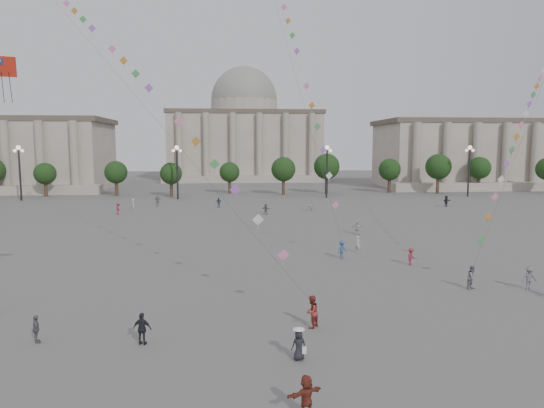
{
  "coord_description": "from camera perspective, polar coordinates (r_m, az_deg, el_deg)",
  "views": [
    {
      "loc": [
        -4.39,
        -27.11,
        10.53
      ],
      "look_at": [
        -1.09,
        12.0,
        5.82
      ],
      "focal_mm": 32.0,
      "sensor_mm": 36.0,
      "label": 1
    }
  ],
  "objects": [
    {
      "name": "tourist_2",
      "position": [
        20.38,
        4.05,
        -21.58
      ],
      "size": [
        1.61,
        1.08,
        1.67
      ],
      "primitive_type": "imported",
      "rotation": [
        0.0,
        0.0,
        3.56
      ],
      "color": "maroon",
      "rests_on": "ground"
    },
    {
      "name": "person_crowd_4",
      "position": [
        78.99,
        4.58,
        -0.23
      ],
      "size": [
        1.42,
        1.44,
        1.66
      ],
      "primitive_type": "imported",
      "rotation": [
        0.0,
        0.0,
        3.94
      ],
      "color": "silver",
      "rests_on": "ground"
    },
    {
      "name": "tourist_4",
      "position": [
        27.45,
        -15.02,
        -13.99
      ],
      "size": [
        1.09,
        0.66,
        1.74
      ],
      "primitive_type": "imported",
      "rotation": [
        0.0,
        0.0,
        2.89
      ],
      "color": "black",
      "rests_on": "ground"
    },
    {
      "name": "lamp_post_far_east",
      "position": [
        108.99,
        22.19,
        4.67
      ],
      "size": [
        2.0,
        0.9,
        10.65
      ],
      "color": "#262628",
      "rests_on": "ground"
    },
    {
      "name": "person_crowd_16",
      "position": [
        87.36,
        -13.34,
        0.37
      ],
      "size": [
        1.16,
        0.56,
        1.91
      ],
      "primitive_type": "imported",
      "rotation": [
        0.0,
        0.0,
        0.09
      ],
      "color": "slate",
      "rests_on": "ground"
    },
    {
      "name": "lamp_post_mid_east",
      "position": [
        99.07,
        6.48,
        4.96
      ],
      "size": [
        2.0,
        0.9,
        10.65
      ],
      "color": "#262628",
      "rests_on": "ground"
    },
    {
      "name": "kite_flyer_2",
      "position": [
        39.08,
        22.5,
        -7.97
      ],
      "size": [
        1.09,
        1.03,
        1.77
      ],
      "primitive_type": "imported",
      "rotation": [
        0.0,
        0.0,
        0.56
      ],
      "color": "slate",
      "rests_on": "ground"
    },
    {
      "name": "person_crowd_12",
      "position": [
        75.02,
        -0.73,
        -0.59
      ],
      "size": [
        1.51,
        1.29,
        1.64
      ],
      "primitive_type": "imported",
      "rotation": [
        0.0,
        0.0,
        2.51
      ],
      "color": "slate",
      "rests_on": "ground"
    },
    {
      "name": "lamp_post_mid_west",
      "position": [
        97.74,
        -11.1,
        4.86
      ],
      "size": [
        2.0,
        0.9,
        10.65
      ],
      "color": "#262628",
      "rests_on": "ground"
    },
    {
      "name": "ground",
      "position": [
        29.41,
        4.21,
        -14.15
      ],
      "size": [
        360.0,
        360.0,
        0.0
      ],
      "primitive_type": "plane",
      "color": "#565351",
      "rests_on": "ground"
    },
    {
      "name": "kite_train_west",
      "position": [
        53.46,
        -19.32,
        17.29
      ],
      "size": [
        32.46,
        44.55,
        66.45
      ],
      "color": "#3F3F3F",
      "rests_on": "ground"
    },
    {
      "name": "person_crowd_17",
      "position": [
        78.42,
        -17.64,
        -0.53
      ],
      "size": [
        1.23,
        1.33,
        1.8
      ],
      "primitive_type": "imported",
      "rotation": [
        0.0,
        0.0,
        2.2
      ],
      "color": "#982942",
      "rests_on": "ground"
    },
    {
      "name": "person_crowd_0",
      "position": [
        83.64,
        -6.3,
        0.17
      ],
      "size": [
        1.01,
        0.42,
        1.72
      ],
      "primitive_type": "imported",
      "rotation": [
        0.0,
        0.0,
        0.0
      ],
      "color": "navy",
      "rests_on": "ground"
    },
    {
      "name": "hall_central",
      "position": [
        156.43,
        -3.26,
        8.19
      ],
      "size": [
        48.3,
        34.3,
        35.5
      ],
      "color": "gray",
      "rests_on": "ground"
    },
    {
      "name": "kite_train_east",
      "position": [
        66.02,
        29.12,
        12.75
      ],
      "size": [
        34.89,
        39.72,
        62.12
      ],
      "color": "#3F3F3F",
      "rests_on": "ground"
    },
    {
      "name": "person_crowd_9",
      "position": [
        89.77,
        19.82,
        0.32
      ],
      "size": [
        1.85,
        1.28,
        1.92
      ],
      "primitive_type": "imported",
      "rotation": [
        0.0,
        0.0,
        0.45
      ],
      "color": "black",
      "rests_on": "ground"
    },
    {
      "name": "person_crowd_8",
      "position": [
        44.96,
        16.04,
        -5.97
      ],
      "size": [
        1.11,
        1.09,
        1.53
      ],
      "primitive_type": "imported",
      "rotation": [
        0.0,
        0.0,
        0.75
      ],
      "color": "maroon",
      "rests_on": "ground"
    },
    {
      "name": "hat_person",
      "position": [
        24.91,
        3.18,
        -16.12
      ],
      "size": [
        0.82,
        0.63,
        1.69
      ],
      "color": "black",
      "rests_on": "ground"
    },
    {
      "name": "lamp_post_far_west",
      "position": [
        105.3,
        -27.6,
        4.34
      ],
      "size": [
        2.0,
        0.9,
        10.65
      ],
      "color": "#262628",
      "rests_on": "ground"
    },
    {
      "name": "person_crowd_7",
      "position": [
        58.88,
        10.03,
        -2.71
      ],
      "size": [
        1.61,
        0.53,
        1.72
      ],
      "primitive_type": "imported",
      "rotation": [
        0.0,
        0.0,
        3.13
      ],
      "color": "silver",
      "rests_on": "ground"
    },
    {
      "name": "hall_east",
      "position": [
        144.74,
        28.56,
        5.19
      ],
      "size": [
        84.0,
        26.22,
        17.2
      ],
      "color": "gray",
      "rests_on": "ground"
    },
    {
      "name": "kite_flyer_0",
      "position": [
        28.91,
        4.69,
        -12.51
      ],
      "size": [
        1.16,
        1.18,
        1.92
      ],
      "primitive_type": "imported",
      "rotation": [
        0.0,
        0.0,
        4.01
      ],
      "color": "maroon",
      "rests_on": "ground"
    },
    {
      "name": "person_crowd_6",
      "position": [
        40.63,
        28.02,
        -7.71
      ],
      "size": [
        1.16,
        0.69,
        1.76
      ],
      "primitive_type": "imported",
      "rotation": [
        0.0,
        0.0,
        6.25
      ],
      "color": "slate",
      "rests_on": "ground"
    },
    {
      "name": "tree_row",
      "position": [
        105.32,
        -2.44,
        4.04
      ],
      "size": [
        137.12,
        5.12,
        8.0
      ],
      "color": "#39281C",
      "rests_on": "ground"
    },
    {
      "name": "tourist_3",
      "position": [
        29.68,
        -26.0,
        -13.07
      ],
      "size": [
        0.76,
        0.97,
        1.54
      ],
      "primitive_type": "imported",
      "rotation": [
        0.0,
        0.0,
        2.06
      ],
      "color": "#5C5B60",
      "rests_on": "ground"
    },
    {
      "name": "person_crowd_13",
      "position": [
        49.06,
        10.05,
        -4.66
      ],
      "size": [
        0.7,
        0.72,
        1.66
      ],
      "primitive_type": "imported",
      "rotation": [
        0.0,
        0.0,
        2.32
      ],
      "color": "#B3B4AF",
      "rests_on": "ground"
    },
    {
      "name": "kite_flyer_1",
      "position": [
        46.09,
        8.25,
        -5.32
      ],
      "size": [
        1.3,
        1.15,
        1.74
      ],
      "primitive_type": "imported",
      "rotation": [
        0.0,
        0.0,
        0.58
      ],
      "color": "#38527F",
      "rests_on": "ground"
    },
    {
      "name": "person_crowd_10",
      "position": [
        83.36,
        -15.99,
        -0.04
      ],
      "size": [
        0.71,
        0.8,
        1.85
      ],
      "primitive_type": "imported",
      "rotation": [
        0.0,
        0.0,
        2.05
      ],
      "color": "silver",
      "rests_on": "ground"
    }
  ]
}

